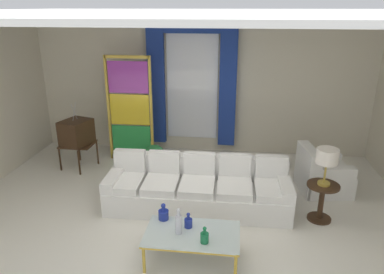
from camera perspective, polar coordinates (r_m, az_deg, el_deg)
name	(u,v)px	position (r m, az deg, el deg)	size (l,w,h in m)	color
ground_plane	(180,221)	(5.73, -1.86, -12.99)	(16.00, 16.00, 0.00)	silver
wall_rear	(202,84)	(8.01, 1.51, 8.25)	(8.00, 0.12, 3.00)	beige
ceiling_slab	(187,12)	(5.61, -0.85, 18.97)	(8.00, 7.60, 0.04)	white
curtained_window	(192,74)	(7.83, -0.04, 9.78)	(2.00, 0.17, 2.70)	white
couch_white_long	(198,188)	(5.98, 0.99, -8.05)	(2.94, 0.98, 0.86)	white
coffee_table	(192,235)	(4.76, 0.03, -15.10)	(1.19, 0.70, 0.41)	silver
bottle_blue_decanter	(164,214)	(4.98, -4.48, -11.88)	(0.14, 0.14, 0.24)	navy
bottle_crystal_tall	(188,222)	(4.81, -0.58, -13.18)	(0.10, 0.10, 0.21)	navy
bottle_amber_squat	(179,223)	(4.66, -2.10, -13.35)	(0.08, 0.08, 0.35)	silver
bottle_ruby_flask	(205,237)	(4.54, 1.97, -15.36)	(0.10, 0.10, 0.22)	#196B3D
vintage_tv	(76,133)	(7.56, -17.61, 0.55)	(0.66, 0.71, 1.35)	#382314
armchair_white	(321,175)	(6.85, 19.51, -5.66)	(0.93, 0.92, 0.80)	white
stained_glass_divider	(130,112)	(7.61, -9.68, 3.93)	(0.95, 0.05, 2.20)	gold
peacock_figurine	(153,156)	(7.46, -6.05, -3.04)	(0.44, 0.60, 0.50)	beige
round_side_table	(322,199)	(5.92, 19.60, -9.09)	(0.48, 0.48, 0.59)	#382314
table_lamp_brass	(327,158)	(5.64, 20.38, -3.07)	(0.32, 0.32, 0.57)	#B29338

